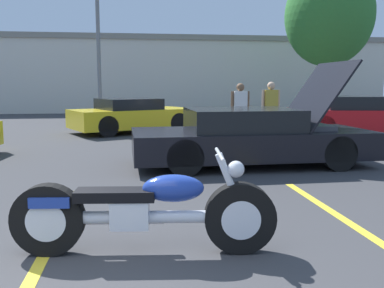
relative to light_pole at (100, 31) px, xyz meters
The scene contains 11 objects.
parking_stripe_foreground 16.83m from the light_pole, 87.87° to the right, with size 0.12×4.73×0.01m, color yellow.
parking_stripe_middle 17.28m from the light_pole, 76.37° to the right, with size 0.12×4.73×0.01m, color yellow.
far_building 6.25m from the light_pole, 84.20° to the left, with size 32.00×4.20×4.40m.
light_pole is the anchor object (origin of this frame).
tree_background 10.55m from the light_pole, ahead, with size 4.02×4.02×7.06m.
motorcycle 16.98m from the light_pole, 84.61° to the right, with size 2.51×0.70×0.98m.
show_car_hood_open 13.26m from the light_pole, 72.72° to the right, with size 4.74×2.01×2.07m.
parked_car_mid_row 7.02m from the light_pole, 76.52° to the right, with size 4.46×3.41×1.14m.
parked_car_right_row 12.07m from the light_pole, 43.55° to the right, with size 4.42×2.47×1.25m.
spectator_near_motorcycle 10.78m from the light_pole, 59.33° to the right, with size 0.52×0.22×1.68m.
spectator_by_show_car 10.51m from the light_pole, 64.33° to the right, with size 0.52×0.22×1.64m.
Camera 1 is at (0.87, -2.63, 1.61)m, focal length 40.00 mm.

